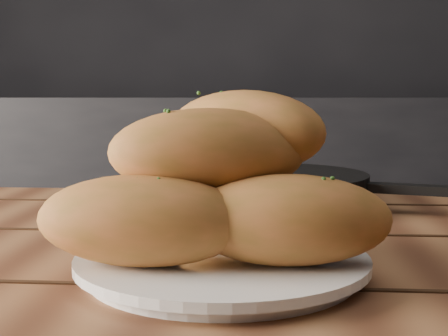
# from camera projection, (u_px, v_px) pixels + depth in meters

# --- Properties ---
(counter) EXTENTS (2.80, 0.60, 0.90)m
(counter) POSITION_uv_depth(u_px,v_px,m) (330.00, 242.00, 1.95)
(counter) COLOR black
(counter) RESTS_ON ground
(plate) EXTENTS (0.25, 0.25, 0.02)m
(plate) POSITION_uv_depth(u_px,v_px,m) (222.00, 265.00, 0.53)
(plate) COLOR white
(plate) RESTS_ON table
(bread_rolls) EXTENTS (0.29, 0.23, 0.14)m
(bread_rolls) POSITION_uv_depth(u_px,v_px,m) (220.00, 185.00, 0.52)
(bread_rolls) COLOR #B16031
(bread_rolls) RESTS_ON plate
(skillet) EXTENTS (0.41, 0.28, 0.05)m
(skillet) POSITION_uv_depth(u_px,v_px,m) (268.00, 188.00, 0.88)
(skillet) COLOR black
(skillet) RESTS_ON table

